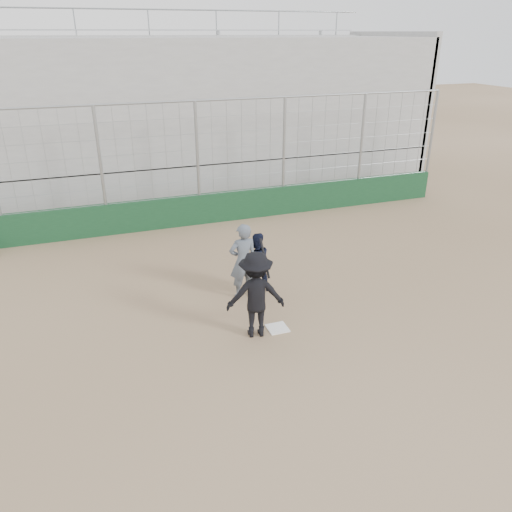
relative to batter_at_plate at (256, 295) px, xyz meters
name	(u,v)px	position (x,y,z in m)	size (l,w,h in m)	color
ground	(277,329)	(0.51, 0.02, -0.95)	(90.00, 90.00, 0.00)	brown
home_plate	(277,328)	(0.51, 0.02, -0.94)	(0.44, 0.44, 0.02)	white
backstop	(199,196)	(0.51, 7.02, 0.01)	(18.10, 0.25, 4.04)	#10341C
bleachers	(168,114)	(0.51, 11.97, 1.97)	(20.25, 6.70, 6.98)	gray
batter_at_plate	(256,295)	(0.00, 0.00, 0.00)	(1.34, 0.93, 2.03)	black
catcher_crouched	(256,272)	(0.65, 1.79, -0.42)	(0.82, 0.68, 1.07)	black
umpire	(243,265)	(0.28, 1.67, -0.10)	(0.69, 0.45, 1.70)	#4F5864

